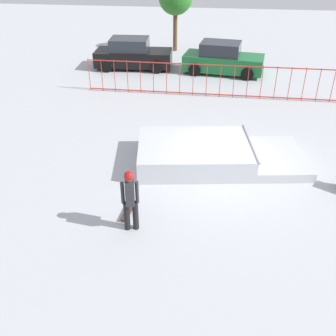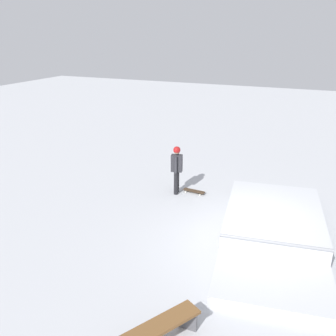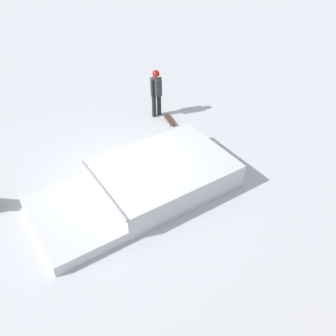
# 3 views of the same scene
# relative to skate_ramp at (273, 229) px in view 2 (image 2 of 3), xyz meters

# --- Properties ---
(ground_plane) EXTENTS (60.00, 60.00, 0.00)m
(ground_plane) POSITION_rel_skate_ramp_xyz_m (0.58, -0.61, -0.32)
(ground_plane) COLOR #B7BABF
(skate_ramp) EXTENTS (5.71, 3.32, 0.74)m
(skate_ramp) POSITION_rel_skate_ramp_xyz_m (0.00, 0.00, 0.00)
(skate_ramp) COLOR silver
(skate_ramp) RESTS_ON ground
(skater) EXTENTS (0.43, 0.42, 1.73)m
(skater) POSITION_rel_skate_ramp_xyz_m (-1.83, -3.59, 0.69)
(skater) COLOR black
(skater) RESTS_ON ground
(skateboard) EXTENTS (0.31, 0.81, 0.09)m
(skateboard) POSITION_rel_skate_ramp_xyz_m (-2.06, -3.01, -0.24)
(skateboard) COLOR #3F2D1E
(skateboard) RESTS_ON ground
(park_bench) EXTENTS (1.58, 1.16, 0.48)m
(park_bench) POSITION_rel_skate_ramp_xyz_m (4.50, -1.36, 0.04)
(park_bench) COLOR brown
(park_bench) RESTS_ON ground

